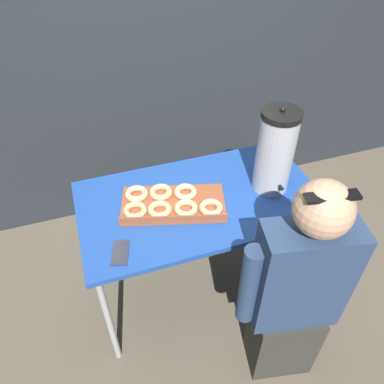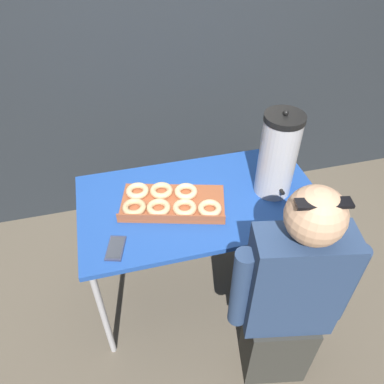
{
  "view_description": "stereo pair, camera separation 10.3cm",
  "coord_description": "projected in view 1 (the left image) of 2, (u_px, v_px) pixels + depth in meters",
  "views": [
    {
      "loc": [
        -0.48,
        -1.32,
        2.06
      ],
      "look_at": [
        -0.04,
        0.0,
        0.81
      ],
      "focal_mm": 35.0,
      "sensor_mm": 36.0,
      "label": 1
    },
    {
      "loc": [
        -0.38,
        -1.34,
        2.06
      ],
      "look_at": [
        -0.04,
        0.0,
        0.81
      ],
      "focal_mm": 35.0,
      "sensor_mm": 36.0,
      "label": 2
    }
  ],
  "objects": [
    {
      "name": "ground_plane",
      "position": [
        198.0,
        284.0,
        2.42
      ],
      "size": [
        12.0,
        12.0,
        0.0
      ],
      "primitive_type": "plane",
      "color": "brown"
    },
    {
      "name": "folding_table",
      "position": [
        200.0,
        207.0,
        1.95
      ],
      "size": [
        1.23,
        0.68,
        0.75
      ],
      "color": "#1E479E",
      "rests_on": "ground"
    },
    {
      "name": "back_wall",
      "position": [
        148.0,
        30.0,
        2.22
      ],
      "size": [
        6.0,
        0.11,
        2.58
      ],
      "color": "#23282D",
      "rests_on": "ground"
    },
    {
      "name": "donut_box",
      "position": [
        170.0,
        203.0,
        1.86
      ],
      "size": [
        0.57,
        0.4,
        0.05
      ],
      "rotation": [
        0.0,
        0.0,
        -0.27
      ],
      "color": "brown",
      "rests_on": "folding_table"
    },
    {
      "name": "cell_phone",
      "position": [
        120.0,
        252.0,
        1.65
      ],
      "size": [
        0.11,
        0.15,
        0.01
      ],
      "rotation": [
        0.0,
        0.0,
        -0.29
      ],
      "color": "#2D334C",
      "rests_on": "folding_table"
    },
    {
      "name": "coffee_urn",
      "position": [
        275.0,
        151.0,
        1.84
      ],
      "size": [
        0.19,
        0.22,
        0.47
      ],
      "color": "#B7B7BC",
      "rests_on": "folding_table"
    },
    {
      "name": "person_seated",
      "position": [
        295.0,
        295.0,
        1.66
      ],
      "size": [
        0.52,
        0.27,
        1.25
      ],
      "rotation": [
        0.0,
        0.0,
        2.95
      ],
      "color": "#33332D",
      "rests_on": "ground"
    }
  ]
}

